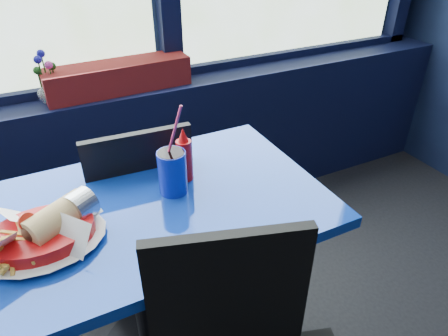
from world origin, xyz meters
TOP-DOWN VIEW (x-y plane):
  - window_sill at (0.00, 2.87)m, footprint 5.00×0.26m
  - near_table at (0.30, 2.00)m, footprint 1.20×0.70m
  - chair_near_back at (0.37, 2.32)m, footprint 0.43×0.43m
  - planter_box at (0.48, 2.86)m, footprint 0.68×0.19m
  - flower_vase at (0.17, 2.85)m, footprint 0.14×0.14m
  - food_basket at (0.04, 1.96)m, footprint 0.33×0.32m
  - ketchup_bottle at (0.50, 2.08)m, footprint 0.05×0.05m
  - soda_cup at (0.44, 2.03)m, footprint 0.09×0.09m

SIDE VIEW (x-z plane):
  - window_sill at x=0.00m, z-range 0.00..0.80m
  - chair_near_back at x=0.37m, z-range 0.07..0.96m
  - near_table at x=0.30m, z-range 0.19..0.94m
  - food_basket at x=0.04m, z-range 0.73..0.84m
  - soda_cup at x=0.44m, z-range 0.67..0.98m
  - ketchup_bottle at x=0.50m, z-range 0.74..0.93m
  - planter_box at x=0.48m, z-range 0.80..0.94m
  - flower_vase at x=0.17m, z-range 0.75..0.99m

